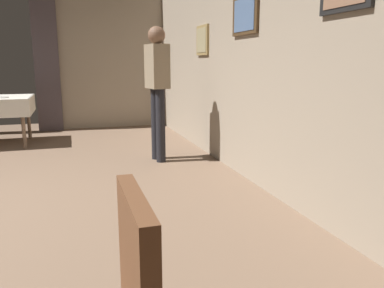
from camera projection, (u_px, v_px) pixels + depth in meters
The scene contains 3 objects.
wall_right at pixel (259, 40), 4.00m from camera, with size 0.16×8.40×3.00m.
plate_mid_c at pixel (2, 97), 5.91m from camera, with size 0.20×0.20×0.01m, color white.
person_waiter_by_doorway at pixel (157, 83), 4.98m from camera, with size 0.27×0.39×1.72m.
Camera 1 is at (1.31, -3.74, 1.28)m, focal length 36.42 mm.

